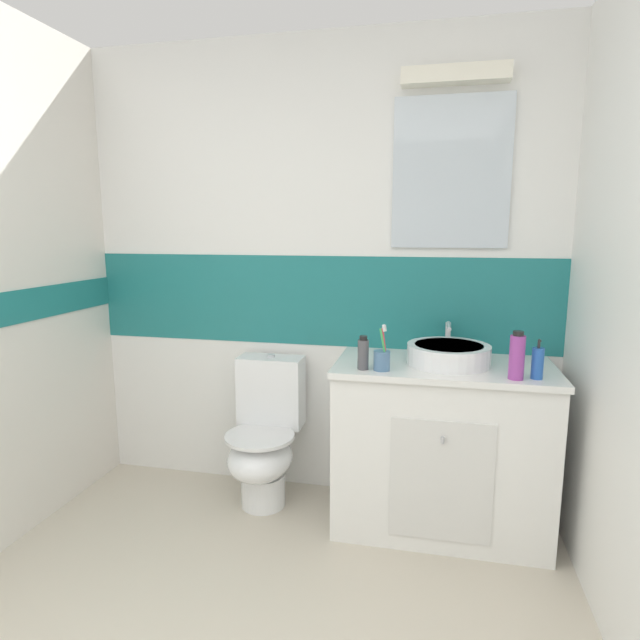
{
  "coord_description": "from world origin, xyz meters",
  "views": [
    {
      "loc": [
        0.64,
        -0.4,
        1.5
      ],
      "look_at": [
        0.16,
        1.77,
        1.11
      ],
      "focal_mm": 29.26,
      "sensor_mm": 36.0,
      "label": 1
    }
  ],
  "objects_px": {
    "soap_dispenser": "(538,363)",
    "deodorant_spray_can": "(363,354)",
    "sink_basin": "(448,353)",
    "toothbrush_cup": "(382,359)",
    "shampoo_bottle_tall": "(517,356)",
    "toilet": "(265,438)"
  },
  "relations": [
    {
      "from": "soap_dispenser",
      "to": "shampoo_bottle_tall",
      "type": "distance_m",
      "value": 0.1
    },
    {
      "from": "toothbrush_cup",
      "to": "soap_dispenser",
      "type": "xyz_separation_m",
      "value": [
        0.67,
        0.01,
        0.02
      ]
    },
    {
      "from": "toilet",
      "to": "sink_basin",
      "type": "bearing_deg",
      "value": -2.0
    },
    {
      "from": "sink_basin",
      "to": "shampoo_bottle_tall",
      "type": "relative_size",
      "value": 2.07
    },
    {
      "from": "toothbrush_cup",
      "to": "shampoo_bottle_tall",
      "type": "height_order",
      "value": "toothbrush_cup"
    },
    {
      "from": "toilet",
      "to": "soap_dispenser",
      "type": "distance_m",
      "value": 1.45
    },
    {
      "from": "sink_basin",
      "to": "deodorant_spray_can",
      "type": "height_order",
      "value": "sink_basin"
    },
    {
      "from": "toilet",
      "to": "deodorant_spray_can",
      "type": "xyz_separation_m",
      "value": [
        0.56,
        -0.22,
        0.55
      ]
    },
    {
      "from": "toothbrush_cup",
      "to": "deodorant_spray_can",
      "type": "height_order",
      "value": "toothbrush_cup"
    },
    {
      "from": "toilet",
      "to": "soap_dispenser",
      "type": "relative_size",
      "value": 4.53
    },
    {
      "from": "sink_basin",
      "to": "soap_dispenser",
      "type": "relative_size",
      "value": 2.47
    },
    {
      "from": "toilet",
      "to": "soap_dispenser",
      "type": "bearing_deg",
      "value": -9.0
    },
    {
      "from": "sink_basin",
      "to": "toilet",
      "type": "relative_size",
      "value": 0.54
    },
    {
      "from": "toothbrush_cup",
      "to": "soap_dispenser",
      "type": "relative_size",
      "value": 1.22
    },
    {
      "from": "toilet",
      "to": "toothbrush_cup",
      "type": "height_order",
      "value": "toothbrush_cup"
    },
    {
      "from": "soap_dispenser",
      "to": "deodorant_spray_can",
      "type": "bearing_deg",
      "value": -179.46
    },
    {
      "from": "sink_basin",
      "to": "toothbrush_cup",
      "type": "distance_m",
      "value": 0.35
    },
    {
      "from": "sink_basin",
      "to": "toothbrush_cup",
      "type": "relative_size",
      "value": 2.03
    },
    {
      "from": "sink_basin",
      "to": "toilet",
      "type": "xyz_separation_m",
      "value": [
        -0.95,
        0.03,
        -0.53
      ]
    },
    {
      "from": "toilet",
      "to": "deodorant_spray_can",
      "type": "distance_m",
      "value": 0.82
    },
    {
      "from": "toilet",
      "to": "toothbrush_cup",
      "type": "relative_size",
      "value": 3.72
    },
    {
      "from": "toilet",
      "to": "shampoo_bottle_tall",
      "type": "xyz_separation_m",
      "value": [
        1.24,
        -0.23,
        0.58
      ]
    }
  ]
}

